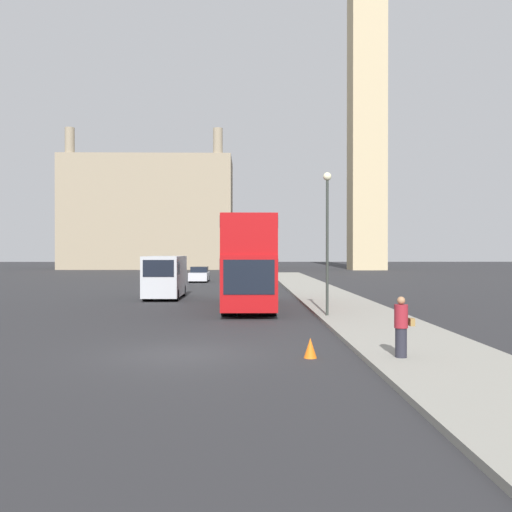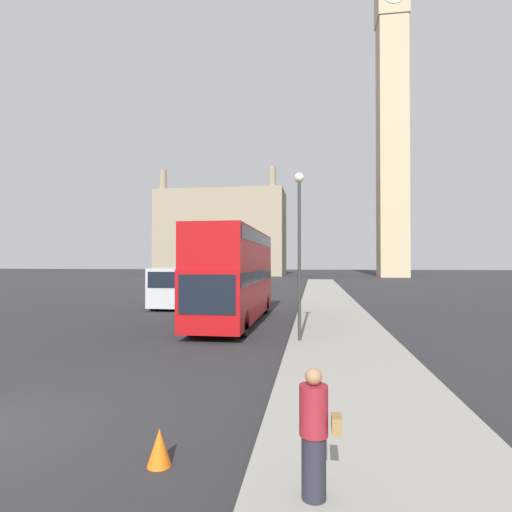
{
  "view_description": "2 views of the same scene",
  "coord_description": "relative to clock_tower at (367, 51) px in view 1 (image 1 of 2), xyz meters",
  "views": [
    {
      "loc": [
        1.88,
        -16.12,
        2.9
      ],
      "look_at": [
        2.43,
        14.7,
        2.68
      ],
      "focal_mm": 40.0,
      "sensor_mm": 36.0,
      "label": 1
    },
    {
      "loc": [
        5.93,
        -6.34,
        3.04
      ],
      "look_at": [
        1.65,
        23.13,
        3.47
      ],
      "focal_mm": 28.0,
      "sensor_mm": 36.0,
      "label": 2
    }
  ],
  "objects": [
    {
      "name": "sidewalk_strip",
      "position": [
        -14.44,
        -75.59,
        -35.26
      ],
      "size": [
        3.96,
        120.0,
        0.15
      ],
      "color": "gray",
      "rests_on": "ground_plane"
    },
    {
      "name": "building_block_distant",
      "position": [
        -36.06,
        6.45,
        -25.88
      ],
      "size": [
        28.18,
        12.86,
        23.0
      ],
      "color": "gray",
      "rests_on": "ground_plane"
    },
    {
      "name": "traffic_cone",
      "position": [
        -17.78,
        -76.21,
        -35.06
      ],
      "size": [
        0.36,
        0.36,
        0.55
      ],
      "color": "orange",
      "rests_on": "ground_plane"
    },
    {
      "name": "pedestrian",
      "position": [
        -15.49,
        -76.97,
        -34.4
      ],
      "size": [
        0.51,
        0.35,
        1.59
      ],
      "color": "#23232D",
      "rests_on": "sidewalk_strip"
    },
    {
      "name": "street_lamp",
      "position": [
        -16.02,
        -67.15,
        -31.17
      ],
      "size": [
        0.36,
        0.36,
        6.19
      ],
      "color": "#2D332D",
      "rests_on": "sidewalk_strip"
    },
    {
      "name": "parked_sedan",
      "position": [
        -24.04,
        -36.54,
        -34.67
      ],
      "size": [
        1.75,
        4.44,
        1.47
      ],
      "color": "silver",
      "rests_on": "ground_plane"
    },
    {
      "name": "white_van",
      "position": [
        -24.56,
        -56.3,
        -33.93
      ],
      "size": [
        2.13,
        5.55,
        2.63
      ],
      "color": "#B2B7BC",
      "rests_on": "ground_plane"
    },
    {
      "name": "ground_plane",
      "position": [
        -21.42,
        -75.59,
        -35.34
      ],
      "size": [
        300.0,
        300.0,
        0.0
      ],
      "primitive_type": "plane",
      "color": "#28282B"
    },
    {
      "name": "red_double_decker_bus",
      "position": [
        -19.41,
        -62.25,
        -32.79
      ],
      "size": [
        2.52,
        10.73,
        4.58
      ],
      "color": "#A80F11",
      "rests_on": "ground_plane"
    },
    {
      "name": "clock_tower",
      "position": [
        0.0,
        0.0,
        0.0
      ],
      "size": [
        5.94,
        6.11,
        69.02
      ],
      "color": "tan",
      "rests_on": "ground_plane"
    }
  ]
}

